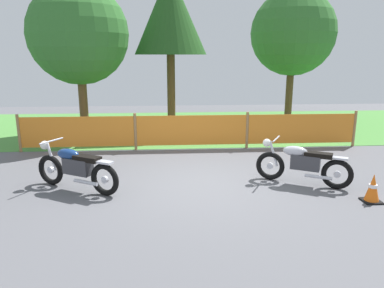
{
  "coord_description": "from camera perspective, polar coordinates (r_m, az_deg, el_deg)",
  "views": [
    {
      "loc": [
        -0.68,
        -7.18,
        2.62
      ],
      "look_at": [
        -0.21,
        -0.23,
        0.9
      ],
      "focal_mm": 33.88,
      "sensor_mm": 36.0,
      "label": 1
    }
  ],
  "objects": [
    {
      "name": "tree_near_left",
      "position": [
        12.92,
        -3.46,
        19.82
      ],
      "size": [
        2.47,
        2.47,
        5.37
      ],
      "color": "brown",
      "rests_on": "ground"
    },
    {
      "name": "ground",
      "position": [
        7.68,
        1.42,
        -6.18
      ],
      "size": [
        24.0,
        24.0,
        0.02
      ],
      "primitive_type": "cube",
      "color": "#5B5B60"
    },
    {
      "name": "traffic_cone",
      "position": [
        7.4,
        26.57,
        -6.26
      ],
      "size": [
        0.32,
        0.32,
        0.53
      ],
      "color": "black",
      "rests_on": "ground"
    },
    {
      "name": "motorcycle_trailing",
      "position": [
        7.5,
        -17.87,
        -3.52
      ],
      "size": [
        1.82,
        1.1,
        0.96
      ],
      "rotation": [
        0.0,
        0.0,
        2.63
      ],
      "color": "black",
      "rests_on": "ground"
    },
    {
      "name": "tree_leftmost",
      "position": [
        12.45,
        -17.44,
        16.12
      ],
      "size": [
        3.16,
        3.16,
        4.83
      ],
      "color": "brown",
      "rests_on": "ground"
    },
    {
      "name": "grass_verge",
      "position": [
        13.63,
        -0.99,
        2.8
      ],
      "size": [
        24.0,
        6.7,
        0.01
      ],
      "primitive_type": "cube",
      "color": "#4C8C3D",
      "rests_on": "ground"
    },
    {
      "name": "motorcycle_lead",
      "position": [
        7.8,
        16.96,
        -2.92
      ],
      "size": [
        1.76,
        1.06,
        0.93
      ],
      "rotation": [
        0.0,
        0.0,
        2.64
      ],
      "color": "black",
      "rests_on": "ground"
    },
    {
      "name": "barrier_fence",
      "position": [
        10.25,
        -0.03,
        2.16
      ],
      "size": [
        9.6,
        0.08,
        1.05
      ],
      "color": "#997547",
      "rests_on": "ground"
    },
    {
      "name": "tree_near_right",
      "position": [
        15.17,
        15.6,
        16.42
      ],
      "size": [
        3.26,
        3.26,
        5.07
      ],
      "color": "brown",
      "rests_on": "ground"
    }
  ]
}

